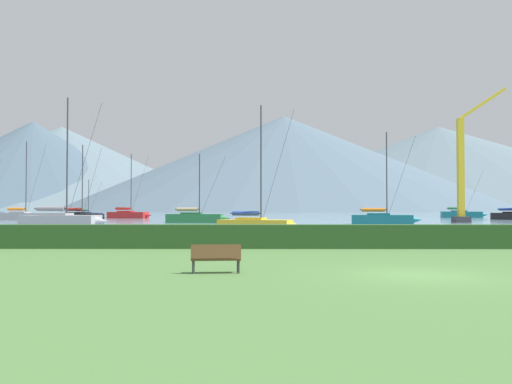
# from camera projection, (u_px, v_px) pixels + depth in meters

# --- Properties ---
(ground_plane) EXTENTS (1000.00, 1000.00, 0.00)m
(ground_plane) POSITION_uv_depth(u_px,v_px,m) (420.00, 275.00, 17.05)
(ground_plane) COLOR #477038
(harbor_water) EXTENTS (320.00, 246.00, 0.00)m
(harbor_water) POSITION_uv_depth(u_px,v_px,m) (277.00, 214.00, 154.00)
(harbor_water) COLOR slate
(harbor_water) RESTS_ON ground_plane
(hedge_line) EXTENTS (80.00, 1.20, 1.23)m
(hedge_line) POSITION_uv_depth(u_px,v_px,m) (357.00, 236.00, 28.06)
(hedge_line) COLOR #284C23
(hedge_line) RESTS_ON ground_plane
(sailboat_slip_0) EXTENTS (8.66, 4.02, 9.58)m
(sailboat_slip_0) POSITION_uv_depth(u_px,v_px,m) (462.00, 214.00, 102.61)
(sailboat_slip_0) COLOR #19707A
(sailboat_slip_0) RESTS_ON harbor_water
(sailboat_slip_1) EXTENTS (8.30, 4.85, 11.07)m
(sailboat_slip_1) POSITION_uv_depth(u_px,v_px,m) (79.00, 217.00, 77.63)
(sailboat_slip_1) COLOR black
(sailboat_slip_1) RESTS_ON harbor_water
(sailboat_slip_2) EXTENTS (8.44, 3.62, 12.30)m
(sailboat_slip_2) POSITION_uv_depth(u_px,v_px,m) (23.00, 216.00, 83.49)
(sailboat_slip_2) COLOR #9E9EA3
(sailboat_slip_2) RESTS_ON harbor_water
(sailboat_slip_3) EXTENTS (7.49, 4.17, 11.07)m
(sailboat_slip_3) POSITION_uv_depth(u_px,v_px,m) (256.00, 224.00, 47.05)
(sailboat_slip_3) COLOR gold
(sailboat_slip_3) RESTS_ON harbor_water
(sailboat_slip_5) EXTENTS (8.56, 3.13, 9.11)m
(sailboat_slip_5) POSITION_uv_depth(u_px,v_px,m) (196.00, 217.00, 71.07)
(sailboat_slip_5) COLOR #236B38
(sailboat_slip_5) RESTS_ON harbor_water
(sailboat_slip_7) EXTENTS (8.50, 4.14, 11.67)m
(sailboat_slip_7) POSITION_uv_depth(u_px,v_px,m) (128.00, 214.00, 97.16)
(sailboat_slip_7) COLOR red
(sailboat_slip_7) RESTS_ON harbor_water
(sailboat_slip_8) EXTENTS (8.49, 3.69, 11.18)m
(sailboat_slip_8) POSITION_uv_depth(u_px,v_px,m) (383.00, 218.00, 64.95)
(sailboat_slip_8) COLOR #19707A
(sailboat_slip_8) RESTS_ON harbor_water
(sailboat_slip_10) EXTENTS (9.37, 3.71, 13.54)m
(sailboat_slip_10) POSITION_uv_depth(u_px,v_px,m) (62.00, 220.00, 55.81)
(sailboat_slip_10) COLOR #9E9EA3
(sailboat_slip_10) RESTS_ON harbor_water
(sailboat_slip_12) EXTENTS (6.88, 2.88, 7.27)m
(sailboat_slip_12) POSITION_uv_depth(u_px,v_px,m) (86.00, 215.00, 103.18)
(sailboat_slip_12) COLOR navy
(sailboat_slip_12) RESTS_ON harbor_water
(park_bench_near_path) EXTENTS (1.67, 0.63, 0.95)m
(park_bench_near_path) POSITION_uv_depth(u_px,v_px,m) (216.00, 257.00, 17.57)
(park_bench_near_path) COLOR brown
(park_bench_near_path) RESTS_ON ground_plane
(dock_crane) EXTENTS (7.24, 2.00, 18.27)m
(dock_crane) POSITION_uv_depth(u_px,v_px,m) (462.00, 176.00, 72.34)
(dock_crane) COLOR #333338
(dock_crane) RESTS_ON ground_plane
(distant_hill_west_ridge) EXTENTS (285.55, 285.55, 65.97)m
(distant_hill_west_ridge) POSITION_uv_depth(u_px,v_px,m) (61.00, 168.00, 429.47)
(distant_hill_west_ridge) COLOR slate
(distant_hill_west_ridge) RESTS_ON ground_plane
(distant_hill_central_peak) EXTENTS (240.66, 240.66, 52.48)m
(distant_hill_central_peak) POSITION_uv_depth(u_px,v_px,m) (284.00, 163.00, 299.17)
(distant_hill_central_peak) COLOR #4C6070
(distant_hill_central_peak) RESTS_ON ground_plane
(distant_hill_east_ridge) EXTENTS (345.60, 345.60, 64.36)m
(distant_hill_east_ridge) POSITION_uv_depth(u_px,v_px,m) (439.00, 168.00, 419.69)
(distant_hill_east_ridge) COLOR slate
(distant_hill_east_ridge) RESTS_ON ground_plane
(distant_hill_far_shoulder) EXTENTS (214.98, 214.98, 64.38)m
(distant_hill_far_shoulder) POSITION_uv_depth(u_px,v_px,m) (32.00, 165.00, 392.72)
(distant_hill_far_shoulder) COLOR #425666
(distant_hill_far_shoulder) RESTS_ON ground_plane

